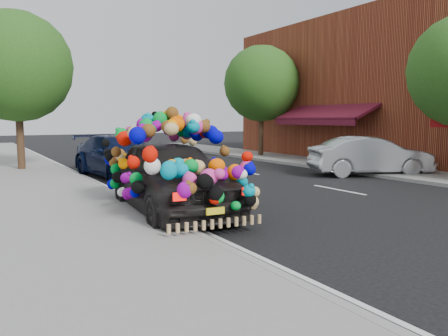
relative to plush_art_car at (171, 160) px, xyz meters
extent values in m
plane|color=black|center=(1.80, 0.23, -1.17)|extent=(100.00, 100.00, 0.00)
cube|color=gray|center=(-2.50, 0.23, -1.11)|extent=(4.00, 60.00, 0.12)
cube|color=gray|center=(-0.55, 0.23, -1.10)|extent=(0.15, 60.00, 0.13)
cube|color=gray|center=(10.00, 3.23, -1.11)|extent=(3.00, 40.00, 0.12)
cube|color=#510F1F|center=(10.50, 6.23, 1.18)|extent=(1.62, 5.20, 0.75)
cube|color=#510F1F|center=(9.75, 6.23, 0.78)|extent=(0.06, 5.20, 0.35)
cylinder|color=#332114|center=(-2.00, 9.73, 0.20)|extent=(0.28, 0.28, 2.73)
sphere|color=#164512|center=(-2.00, 9.73, 2.86)|extent=(4.20, 4.20, 4.20)
cylinder|color=#332114|center=(9.80, 10.23, 0.15)|extent=(0.28, 0.28, 2.64)
sphere|color=#164512|center=(9.80, 10.23, 2.73)|extent=(4.00, 4.00, 4.00)
imported|color=black|center=(0.00, 0.00, -0.36)|extent=(2.35, 4.90, 1.61)
cube|color=red|center=(-0.87, -2.31, -0.39)|extent=(0.22, 0.08, 0.14)
cube|color=red|center=(0.42, -2.44, -0.39)|extent=(0.22, 0.08, 0.14)
cube|color=yellow|center=(-0.23, -2.38, -0.69)|extent=(0.34, 0.07, 0.12)
imported|color=black|center=(0.88, 6.40, -0.43)|extent=(2.58, 5.28, 1.48)
imported|color=#A2A4A9|center=(8.80, 2.03, -0.45)|extent=(4.55, 3.21, 1.42)
camera|label=1|loc=(-3.91, -8.82, 0.91)|focal=35.00mm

